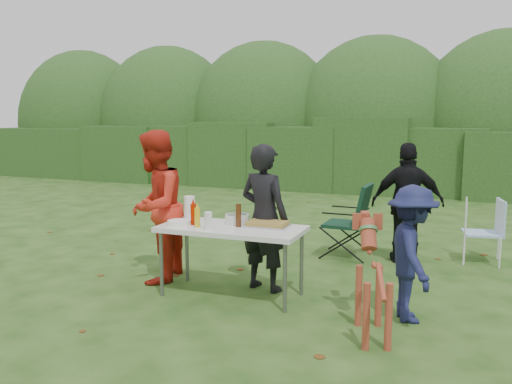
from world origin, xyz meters
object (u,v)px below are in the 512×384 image
(dog, at_px, (373,283))
(camping_chair, at_px, (346,220))
(lawn_chair, at_px, (482,231))
(ketchup_bottle, at_px, (193,214))
(mustard_bottle, at_px, (197,218))
(beer_bottle, at_px, (238,215))
(folding_table, at_px, (231,232))
(paper_towel_roll, at_px, (190,208))
(child, at_px, (412,254))
(person_red_jacket, at_px, (155,206))
(person_black_puffy, at_px, (408,203))
(person_cook, at_px, (264,218))

(dog, height_order, camping_chair, camping_chair)
(lawn_chair, bearing_deg, ketchup_bottle, 29.39)
(mustard_bottle, relative_size, beer_bottle, 0.83)
(folding_table, xyz_separation_m, paper_towel_roll, (-0.58, 0.18, 0.18))
(child, distance_m, ketchup_bottle, 2.25)
(dog, bearing_deg, camping_chair, -0.52)
(beer_bottle, bearing_deg, mustard_bottle, -157.26)
(folding_table, height_order, paper_towel_roll, paper_towel_roll)
(dog, relative_size, mustard_bottle, 5.09)
(folding_table, bearing_deg, beer_bottle, 8.80)
(dog, bearing_deg, child, -43.28)
(person_red_jacket, distance_m, child, 2.85)
(camping_chair, xyz_separation_m, lawn_chair, (1.70, 0.35, -0.08))
(child, bearing_deg, paper_towel_roll, 65.31)
(person_black_puffy, distance_m, camping_chair, 0.83)
(child, distance_m, camping_chair, 2.28)
(dog, distance_m, paper_towel_roll, 2.30)
(folding_table, relative_size, paper_towel_roll, 5.77)
(person_cook, bearing_deg, paper_towel_roll, 24.77)
(person_red_jacket, xyz_separation_m, camping_chair, (1.80, 1.83, -0.36))
(dog, height_order, paper_towel_roll, paper_towel_roll)
(folding_table, xyz_separation_m, mustard_bottle, (-0.32, -0.15, 0.15))
(lawn_chair, height_order, paper_towel_roll, paper_towel_roll)
(person_red_jacket, bearing_deg, lawn_chair, 111.05)
(folding_table, distance_m, lawn_chair, 3.43)
(mustard_bottle, bearing_deg, paper_towel_roll, 128.87)
(person_black_puffy, xyz_separation_m, ketchup_bottle, (-1.99, -2.06, 0.08))
(person_red_jacket, height_order, camping_chair, person_red_jacket)
(camping_chair, bearing_deg, person_red_jacket, 48.15)
(person_red_jacket, bearing_deg, child, 75.01)
(dog, relative_size, camping_chair, 1.02)
(person_red_jacket, relative_size, paper_towel_roll, 6.63)
(person_cook, relative_size, camping_chair, 1.59)
(lawn_chair, height_order, ketchup_bottle, ketchup_bottle)
(folding_table, relative_size, ketchup_bottle, 6.82)
(child, height_order, camping_chair, child)
(paper_towel_roll, bearing_deg, person_black_puffy, 40.39)
(person_cook, xyz_separation_m, dog, (1.31, -0.88, -0.31))
(lawn_chair, relative_size, beer_bottle, 3.46)
(child, bearing_deg, beer_bottle, 68.87)
(person_cook, relative_size, child, 1.26)
(dog, xyz_separation_m, ketchup_bottle, (-1.98, 0.51, 0.37))
(dog, distance_m, beer_bottle, 1.64)
(child, distance_m, mustard_bottle, 2.15)
(ketchup_bottle, distance_m, beer_bottle, 0.49)
(folding_table, bearing_deg, person_red_jacket, 170.54)
(ketchup_bottle, bearing_deg, person_red_jacket, 159.82)
(lawn_chair, distance_m, beer_bottle, 3.39)
(ketchup_bottle, distance_m, paper_towel_roll, 0.28)
(person_red_jacket, xyz_separation_m, beer_bottle, (1.09, -0.16, -0.00))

